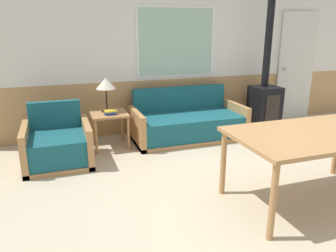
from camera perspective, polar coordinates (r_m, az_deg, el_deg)
ground_plane at (r=3.84m, az=17.15°, el=-11.21°), size 16.00×16.00×0.00m
wall_back at (r=5.73m, az=2.55°, el=12.82°), size 7.20×0.09×2.70m
couch at (r=5.35m, az=3.41°, el=0.34°), size 1.79×0.87×0.80m
armchair at (r=4.61m, az=-18.65°, el=-3.33°), size 0.86×0.85×0.78m
side_table at (r=4.97m, az=-10.21°, el=1.27°), size 0.53×0.53×0.53m
table_lamp at (r=4.96m, az=-10.78°, el=7.10°), size 0.29×0.29×0.51m
book_stack at (r=4.86m, az=-10.03°, el=2.38°), size 0.19×0.17×0.06m
dining_table at (r=3.59m, az=24.25°, el=-2.06°), size 1.68×0.99×0.76m
wood_stove at (r=6.00m, az=16.56°, el=5.28°), size 0.45×0.47×2.53m
entry_door at (r=6.93m, az=21.36°, el=9.61°), size 0.82×0.09×2.04m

